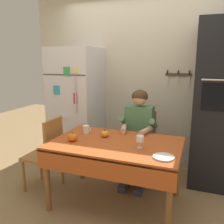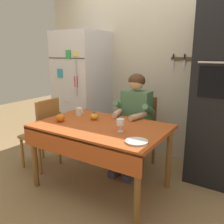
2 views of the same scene
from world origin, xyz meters
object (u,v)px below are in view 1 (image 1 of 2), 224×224
refrigerator (77,107)px  chair_behind_person (141,141)px  seated_person (138,129)px  pumpkin_medium (105,134)px  chair_left_side (47,151)px  dining_table (115,150)px  pumpkin_large (73,137)px  wine_glass (140,139)px  coffee_mug (86,129)px  wall_oven (218,106)px  serving_tray (164,157)px

refrigerator → chair_behind_person: bearing=-4.9°
seated_person → pumpkin_medium: bearing=-121.1°
chair_left_side → dining_table: bearing=-1.0°
pumpkin_medium → pumpkin_large: bearing=-136.2°
pumpkin_medium → wine_glass: bearing=-23.8°
dining_table → coffee_mug: coffee_mug is taller
wall_oven → serving_tray: (-0.49, -1.16, -0.30)m
refrigerator → wine_glass: refrigerator is taller
coffee_mug → pumpkin_medium: 0.27m
chair_behind_person → pumpkin_large: 1.10m
wine_glass → pumpkin_large: (-0.75, -0.06, -0.05)m
chair_left_side → pumpkin_medium: size_ratio=9.51×
serving_tray → wall_oven: bearing=66.9°
chair_left_side → pumpkin_large: bearing=-17.0°
pumpkin_medium → serving_tray: 0.83m
refrigerator → wall_oven: 2.01m
wall_oven → serving_tray: bearing=-113.1°
refrigerator → pumpkin_large: (0.50, -1.00, -0.11)m
seated_person → coffee_mug: bearing=-142.6°
wall_oven → wine_glass: (-0.76, -0.99, -0.22)m
dining_table → pumpkin_large: (-0.45, -0.12, 0.13)m
chair_left_side → coffee_mug: size_ratio=8.83×
coffee_mug → pumpkin_large: size_ratio=0.94×
refrigerator → chair_left_side: size_ratio=1.94×
coffee_mug → wine_glass: wine_glass is taller
dining_table → pumpkin_large: 0.49m
seated_person → pumpkin_medium: 0.54m
pumpkin_medium → serving_tray: size_ratio=0.49×
dining_table → chair_behind_person: bearing=82.9°
serving_tray → pumpkin_medium: bearing=152.7°
refrigerator → serving_tray: 1.88m
refrigerator → chair_left_side: 0.95m
seated_person → wine_glass: bearing=-73.9°
chair_left_side → seated_person: bearing=30.5°
pumpkin_large → pumpkin_medium: (0.28, 0.26, -0.01)m
chair_left_side → coffee_mug: (0.46, 0.17, 0.28)m
pumpkin_medium → chair_behind_person: bearing=66.8°
chair_left_side → serving_tray: chair_left_side is taller
coffee_mug → pumpkin_medium: bearing=-9.8°
dining_table → pumpkin_medium: pumpkin_medium is taller
chair_behind_person → pumpkin_medium: 0.75m
chair_left_side → coffee_mug: bearing=20.7°
chair_behind_person → pumpkin_medium: bearing=-113.2°
dining_table → seated_person: size_ratio=1.12×
wall_oven → chair_behind_person: wall_oven is taller
wine_glass → pumpkin_medium: size_ratio=1.33×
dining_table → coffee_mug: 0.50m
wall_oven → serving_tray: wall_oven is taller
refrigerator → chair_left_side: refrigerator is taller
coffee_mug → pumpkin_medium: size_ratio=1.08×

